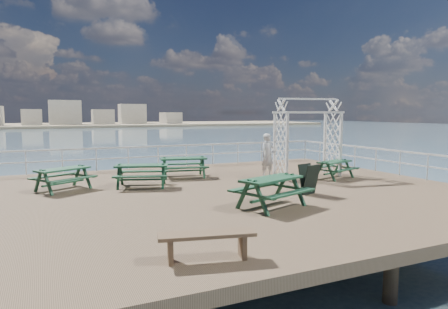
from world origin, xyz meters
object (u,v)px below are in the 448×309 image
picnic_table_b (184,163)px  trellis_arbor (307,141)px  person (268,156)px  picnic_table_e (272,186)px  picnic_table_c (334,166)px  picnic_table_d (142,171)px  flat_bench_far (207,240)px  picnic_table_a (63,174)px

picnic_table_b → trellis_arbor: trellis_arbor is taller
picnic_table_b → person: size_ratio=1.17×
picnic_table_b → picnic_table_e: picnic_table_e is taller
picnic_table_b → picnic_table_c: bearing=-16.1°
picnic_table_d → picnic_table_e: size_ratio=0.95×
picnic_table_e → flat_bench_far: 4.48m
picnic_table_d → picnic_table_e: (2.67, -4.72, 0.03)m
picnic_table_c → flat_bench_far: (-8.29, -6.38, -0.13)m
picnic_table_b → picnic_table_c: 6.30m
picnic_table_c → picnic_table_e: size_ratio=0.83×
picnic_table_a → flat_bench_far: (2.07, -8.30, -0.18)m
picnic_table_d → flat_bench_far: picnic_table_d is taller
picnic_table_d → person: person is taller
picnic_table_d → person: bearing=16.0°
picnic_table_a → trellis_arbor: bearing=-34.6°
picnic_table_d → flat_bench_far: bearing=-75.1°
picnic_table_d → flat_bench_far: (-0.58, -7.80, -0.20)m
picnic_table_a → picnic_table_c: bearing=-40.6°
picnic_table_b → picnic_table_c: size_ratio=1.09×
picnic_table_e → person: size_ratio=1.30×
picnic_table_c → picnic_table_d: picnic_table_d is taller
picnic_table_a → picnic_table_b: 4.87m
picnic_table_c → picnic_table_d: bearing=151.4°
picnic_table_a → picnic_table_c: size_ratio=1.14×
picnic_table_e → picnic_table_a: bearing=116.2°
picnic_table_c → picnic_table_d: (-7.71, 1.42, 0.07)m
picnic_table_c → flat_bench_far: size_ratio=1.09×
picnic_table_b → person: bearing=-18.5°
picnic_table_a → picnic_table_e: size_ratio=0.95×
flat_bench_far → picnic_table_e: bearing=56.4°
trellis_arbor → person: size_ratio=1.79×
flat_bench_far → trellis_arbor: size_ratio=0.55×
picnic_table_b → picnic_table_e: bearing=-73.6°
flat_bench_far → trellis_arbor: 10.86m
picnic_table_a → picnic_table_c: 10.54m
picnic_table_c → person: person is taller
picnic_table_d → person: 5.21m
flat_bench_far → person: bearing=65.5°
picnic_table_d → picnic_table_e: picnic_table_e is taller
picnic_table_c → picnic_table_d: 7.84m
picnic_table_b → flat_bench_far: (-2.70, -9.28, -0.21)m
picnic_table_a → trellis_arbor: 9.88m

